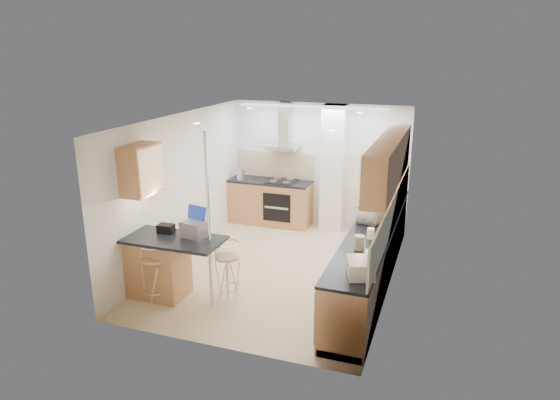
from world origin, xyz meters
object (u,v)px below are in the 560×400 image
(bar_stool_near, at_px, (155,274))
(bar_stool_end, at_px, (227,272))
(microwave, at_px, (371,213))
(bread_bin, at_px, (361,268))
(laptop, at_px, (194,229))

(bar_stool_near, relative_size, bar_stool_end, 1.01)
(microwave, distance_m, bread_bin, 2.01)
(microwave, xyz_separation_m, bar_stool_near, (-2.72, -1.94, -0.60))
(bread_bin, bearing_deg, bar_stool_near, 161.58)
(bar_stool_end, bearing_deg, laptop, 145.36)
(laptop, relative_size, bar_stool_end, 0.37)
(bar_stool_end, bearing_deg, bread_bin, -51.50)
(microwave, relative_size, laptop, 1.43)
(microwave, relative_size, bar_stool_near, 0.52)
(laptop, relative_size, bar_stool_near, 0.37)
(laptop, xyz_separation_m, bar_stool_end, (0.50, 0.03, -0.60))
(laptop, height_order, bar_stool_near, laptop)
(microwave, relative_size, bar_stool_end, 0.53)
(laptop, distance_m, bar_stool_end, 0.78)
(laptop, xyz_separation_m, bread_bin, (2.48, -0.45, -0.03))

